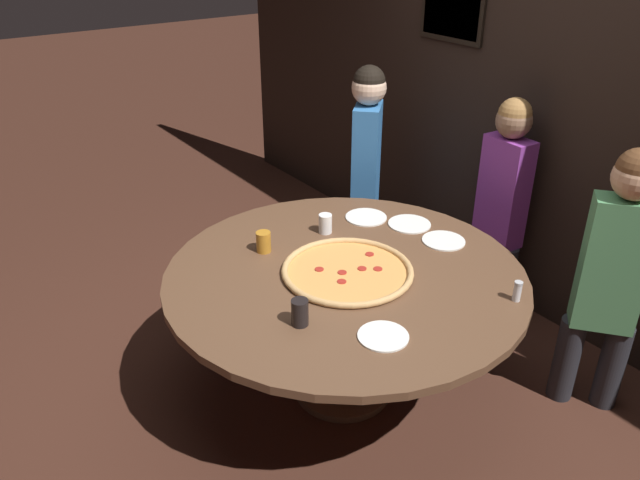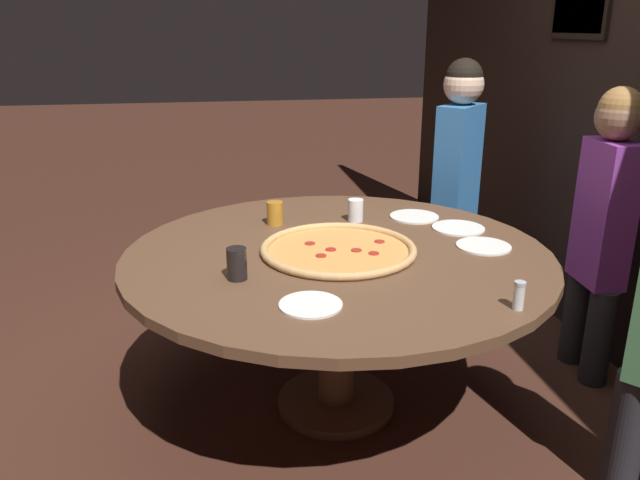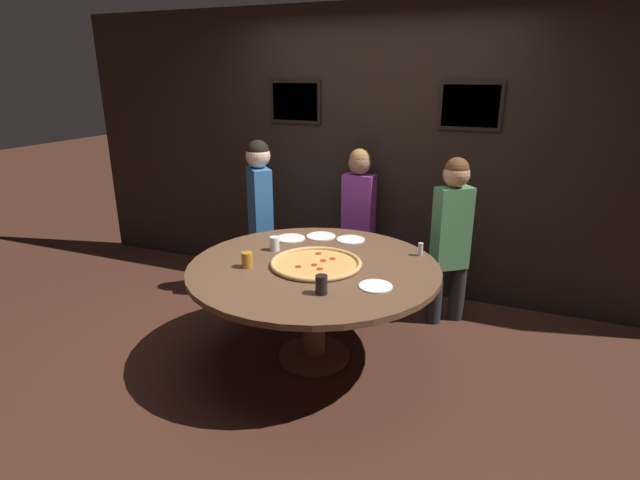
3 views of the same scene
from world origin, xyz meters
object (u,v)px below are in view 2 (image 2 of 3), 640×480
(drink_cup_centre_back, at_px, (356,210))
(white_plate_left_side, at_px, (311,305))
(white_plate_right_side, at_px, (484,246))
(dining_table, at_px, (337,276))
(white_plate_near_front, at_px, (458,228))
(diner_centre_back, at_px, (457,173))
(condiment_shaker, at_px, (519,295))
(diner_side_left, at_px, (604,220))
(drink_cup_far_left, at_px, (275,213))
(giant_pizza, at_px, (339,249))
(white_plate_beside_cup, at_px, (414,217))
(drink_cup_by_shaker, at_px, (237,264))

(drink_cup_centre_back, xyz_separation_m, white_plate_left_side, (0.90, -0.36, -0.05))
(drink_cup_centre_back, xyz_separation_m, white_plate_right_side, (0.45, 0.45, -0.05))
(dining_table, height_order, white_plate_near_front, white_plate_near_front)
(dining_table, height_order, diner_centre_back, diner_centre_back)
(condiment_shaker, bearing_deg, white_plate_left_side, -102.12)
(drink_cup_centre_back, bearing_deg, diner_side_left, 74.44)
(white_plate_right_side, height_order, diner_centre_back, diner_centre_back)
(dining_table, distance_m, drink_cup_centre_back, 0.46)
(white_plate_left_side, bearing_deg, dining_table, 158.98)
(drink_cup_far_left, bearing_deg, dining_table, 27.82)
(drink_cup_far_left, height_order, diner_centre_back, diner_centre_back)
(dining_table, height_order, diner_side_left, diner_side_left)
(white_plate_near_front, height_order, diner_side_left, diner_side_left)
(giant_pizza, bearing_deg, drink_cup_far_left, -152.68)
(giant_pizza, height_order, white_plate_beside_cup, giant_pizza)
(white_plate_right_side, relative_size, condiment_shaker, 2.34)
(drink_cup_centre_back, relative_size, drink_cup_far_left, 0.97)
(giant_pizza, xyz_separation_m, drink_cup_far_left, (-0.42, -0.22, 0.04))
(drink_cup_far_left, distance_m, diner_centre_back, 1.20)
(giant_pizza, xyz_separation_m, drink_cup_centre_back, (-0.41, 0.16, 0.04))
(dining_table, bearing_deg, white_plate_beside_cup, 130.98)
(condiment_shaker, height_order, diner_side_left, diner_side_left)
(white_plate_left_side, bearing_deg, white_plate_near_front, 131.21)
(drink_cup_far_left, xyz_separation_m, diner_side_left, (0.32, 1.47, -0.01))
(white_plate_left_side, bearing_deg, drink_cup_centre_back, 158.10)
(white_plate_right_side, height_order, white_plate_beside_cup, same)
(drink_cup_far_left, xyz_separation_m, white_plate_left_side, (0.91, 0.02, -0.05))
(giant_pizza, relative_size, diner_side_left, 0.47)
(drink_cup_far_left, distance_m, white_plate_left_side, 0.91)
(white_plate_left_side, bearing_deg, white_plate_right_side, 118.90)
(drink_cup_by_shaker, relative_size, white_plate_near_front, 0.50)
(white_plate_right_side, bearing_deg, giant_pizza, -93.97)
(drink_cup_far_left, bearing_deg, drink_cup_by_shaker, -18.01)
(drink_cup_centre_back, bearing_deg, drink_cup_by_shaker, -43.37)
(dining_table, distance_m, white_plate_right_side, 0.63)
(giant_pizza, bearing_deg, diner_side_left, 94.79)
(condiment_shaker, bearing_deg, white_plate_beside_cup, -179.48)
(drink_cup_centre_back, relative_size, white_plate_beside_cup, 0.45)
(white_plate_left_side, height_order, diner_side_left, diner_side_left)
(white_plate_left_side, distance_m, diner_side_left, 1.57)
(giant_pizza, relative_size, drink_cup_centre_back, 6.07)
(white_plate_near_front, relative_size, diner_side_left, 0.17)
(drink_cup_by_shaker, distance_m, white_plate_right_side, 1.05)
(white_plate_left_side, height_order, white_plate_right_side, same)
(giant_pizza, distance_m, white_plate_near_front, 0.63)
(white_plate_beside_cup, xyz_separation_m, white_plate_near_front, (0.21, 0.14, 0.00))
(white_plate_beside_cup, bearing_deg, drink_cup_by_shaker, -54.44)
(drink_cup_by_shaker, distance_m, diner_side_left, 1.71)
(drink_cup_centre_back, relative_size, white_plate_right_side, 0.46)
(dining_table, distance_m, white_plate_near_front, 0.64)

